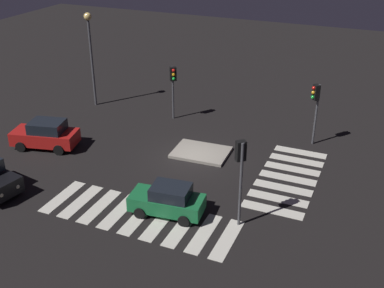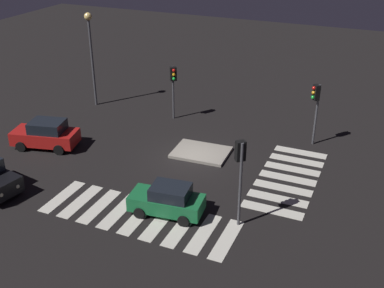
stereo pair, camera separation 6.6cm
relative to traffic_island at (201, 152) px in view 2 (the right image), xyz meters
The scene contains 10 objects.
ground_plane 0.88m from the traffic_island, 106.46° to the right, with size 80.00×80.00×0.00m, color black.
traffic_island is the anchor object (origin of this frame).
car_green 6.74m from the traffic_island, 81.94° to the right, with size 3.82×2.05×1.61m.
car_red 9.88m from the traffic_island, 162.11° to the right, with size 4.35×2.63×1.79m.
traffic_light_north 7.81m from the traffic_island, 34.02° to the left, with size 0.53×0.54×4.03m.
traffic_light_west 6.41m from the traffic_island, 132.32° to the left, with size 0.54×0.53×3.90m.
traffic_light_east 8.12m from the traffic_island, 53.99° to the right, with size 0.54×0.53×4.39m.
street_lamp 12.44m from the traffic_island, 157.44° to the left, with size 0.56×0.56×7.03m.
crosswalk_near 7.47m from the traffic_island, 91.90° to the right, with size 9.90×3.20×0.02m.
crosswalk_side 5.71m from the traffic_island, ahead, with size 3.20×7.60×0.02m.
Camera 2 is at (10.14, -23.47, 13.69)m, focal length 44.58 mm.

